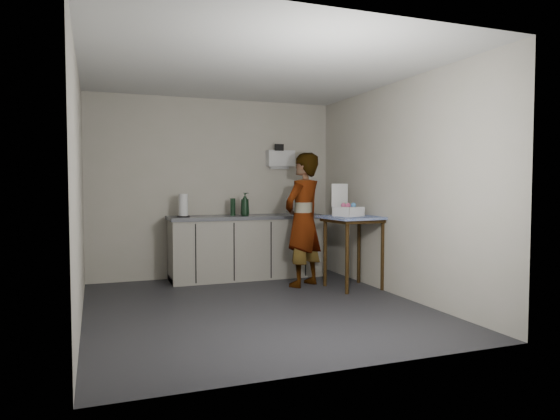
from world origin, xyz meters
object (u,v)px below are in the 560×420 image
object	(u,v)px
side_table	(353,225)
dish_rack	(300,210)
bakery_box	(347,209)
soap_bottle	(245,204)
kitchen_counter	(247,249)
soda_can	(244,211)
standing_man	(303,220)
paper_towel	(183,206)
dark_bottle	(233,207)

from	to	relation	value
side_table	dish_rack	xyz separation A→B (m)	(-0.29, 1.11, 0.15)
bakery_box	soap_bottle	bearing A→B (deg)	117.19
kitchen_counter	soda_can	world-z (taller)	soda_can
soap_bottle	bakery_box	world-z (taller)	bakery_box
bakery_box	side_table	bearing A→B (deg)	-47.53
kitchen_counter	soap_bottle	world-z (taller)	soap_bottle
standing_man	soda_can	xyz separation A→B (m)	(-0.58, 0.82, 0.09)
kitchen_counter	soap_bottle	distance (m)	0.66
standing_man	soap_bottle	distance (m)	0.94
standing_man	kitchen_counter	bearing A→B (deg)	-86.75
dish_rack	kitchen_counter	bearing A→B (deg)	176.26
soap_bottle	paper_towel	xyz separation A→B (m)	(-0.86, 0.06, -0.01)
soda_can	paper_towel	world-z (taller)	paper_towel
side_table	dark_bottle	world-z (taller)	dark_bottle
standing_man	bakery_box	size ratio (longest dim) A/B	4.21
kitchen_counter	soda_can	distance (m)	0.55
kitchen_counter	soap_bottle	bearing A→B (deg)	-118.31
kitchen_counter	standing_man	world-z (taller)	standing_man
dark_bottle	bakery_box	bearing A→B (deg)	-42.51
soap_bottle	paper_towel	world-z (taller)	soap_bottle
soap_bottle	dark_bottle	distance (m)	0.19
standing_man	dark_bottle	world-z (taller)	standing_man
soap_bottle	dish_rack	bearing A→B (deg)	3.73
soap_bottle	dark_bottle	bearing A→B (deg)	142.97
kitchen_counter	bakery_box	distance (m)	1.65
paper_towel	soap_bottle	bearing A→B (deg)	-3.92
soap_bottle	paper_towel	bearing A→B (deg)	176.08
soda_can	paper_towel	distance (m)	0.89
paper_towel	bakery_box	world-z (taller)	bakery_box
standing_man	soda_can	world-z (taller)	standing_man
standing_man	dish_rack	xyz separation A→B (m)	(0.26, 0.75, 0.08)
standing_man	soap_bottle	world-z (taller)	standing_man
soda_can	dark_bottle	world-z (taller)	dark_bottle
side_table	bakery_box	xyz separation A→B (m)	(-0.07, 0.04, 0.22)
kitchen_counter	side_table	bearing A→B (deg)	-46.71
kitchen_counter	bakery_box	bearing A→B (deg)	-47.69
soap_bottle	soda_can	bearing A→B (deg)	78.31
side_table	standing_man	world-z (taller)	standing_man
standing_man	dish_rack	world-z (taller)	standing_man
paper_towel	standing_man	bearing A→B (deg)	-27.16
soda_can	dark_bottle	bearing A→B (deg)	-175.14
dark_bottle	dish_rack	size ratio (longest dim) A/B	0.66
side_table	dish_rack	distance (m)	1.16
soap_bottle	side_table	bearing A→B (deg)	-42.40
side_table	standing_man	xyz separation A→B (m)	(-0.56, 0.37, 0.06)
bakery_box	standing_man	bearing A→B (deg)	126.21
soap_bottle	soda_can	world-z (taller)	soap_bottle
bakery_box	dish_rack	bearing A→B (deg)	81.96
dish_rack	bakery_box	distance (m)	1.10
dark_bottle	kitchen_counter	bearing A→B (deg)	-0.43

